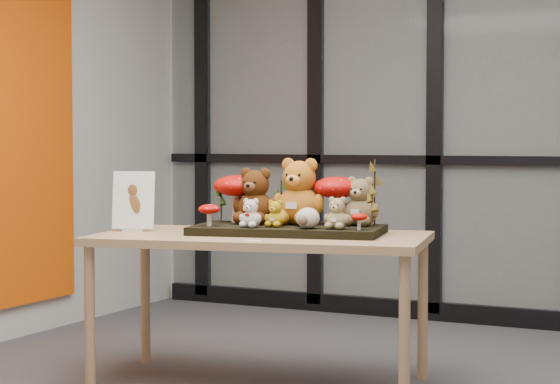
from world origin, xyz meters
The scene contains 22 objects.
room_shell centered at (0.00, 0.00, 1.68)m, with size 5.00×5.00×5.00m.
glass_partition centered at (0.00, 2.47, 1.42)m, with size 4.90×0.06×2.78m.
display_table centered at (-0.64, 0.39, 0.67)m, with size 1.69×1.08×0.73m.
diorama_tray centered at (-0.54, 0.47, 0.75)m, with size 0.90×0.45×0.04m, color black.
bear_pooh_yellow centered at (-0.52, 0.57, 0.95)m, with size 0.27×0.25×0.36m, color #BB6919, non-canonical shape.
bear_brown_medium centered at (-0.74, 0.51, 0.92)m, with size 0.23×0.21×0.30m, color #442109, non-canonical shape.
bear_tan_back centered at (-0.23, 0.63, 0.90)m, with size 0.20×0.18×0.26m, color olive, non-canonical shape.
bear_small_yellow centered at (-0.57, 0.39, 0.84)m, with size 0.11×0.10×0.14m, color #BA9011, non-canonical shape.
bear_white_bow centered at (-0.66, 0.31, 0.85)m, with size 0.12×0.10×0.15m, color silver, non-canonical shape.
bear_beige_small centered at (-0.26, 0.41, 0.85)m, with size 0.13×0.11×0.16m, color #9F8C5A, non-canonical shape.
plush_cream_hedgehog centered at (-0.39, 0.37, 0.83)m, with size 0.08×0.08×0.11m, color beige, non-canonical shape.
mushroom_back_left centered at (-0.86, 0.55, 0.90)m, with size 0.23×0.23×0.26m, color #AC0A05, non-canonical shape.
mushroom_back_right centered at (-0.36, 0.64, 0.90)m, with size 0.23×0.23×0.26m, color #AC0A05, non-canonical shape.
mushroom_front_left centered at (-0.87, 0.29, 0.83)m, with size 0.10×0.10×0.12m, color #AC0A05, non-canonical shape.
mushroom_front_right centered at (-0.15, 0.42, 0.81)m, with size 0.08×0.08×0.09m, color #AC0A05, non-canonical shape.
sprig_green_far_left centered at (-0.93, 0.51, 0.88)m, with size 0.05×0.05×0.23m, color #18350C, non-canonical shape.
sprig_green_mid_left centered at (-0.81, 0.58, 0.90)m, with size 0.05×0.05×0.25m, color #18350C, non-canonical shape.
sprig_dry_far_right centered at (-0.17, 0.65, 0.93)m, with size 0.05×0.05×0.32m, color brown, non-canonical shape.
sprig_dry_mid_right centered at (-0.13, 0.53, 0.87)m, with size 0.05×0.05×0.21m, color brown, non-canonical shape.
sprig_green_centre centered at (-0.65, 0.63, 0.88)m, with size 0.05×0.05×0.21m, color #18350C, non-canonical shape.
sign_holder centered at (-1.29, 0.27, 0.87)m, with size 0.21×0.13×0.29m.
label_card centered at (-0.53, 0.09, 0.73)m, with size 0.09×0.03×0.00m, color white.
Camera 1 is at (1.57, -3.88, 1.19)m, focal length 65.00 mm.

